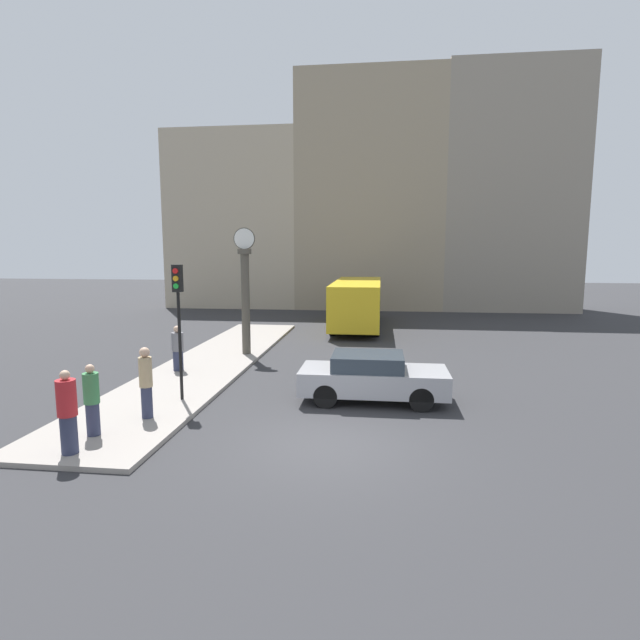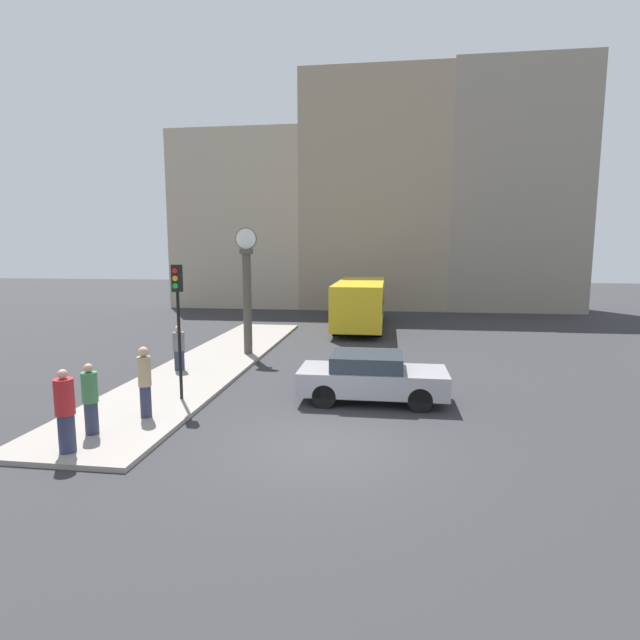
% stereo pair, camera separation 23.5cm
% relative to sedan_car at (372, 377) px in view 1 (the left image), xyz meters
% --- Properties ---
extents(ground_plane, '(120.00, 120.00, 0.00)m').
position_rel_sedan_car_xyz_m(ground_plane, '(-0.99, -3.45, -0.72)').
color(ground_plane, '#2D2D30').
extents(sidewalk_corner, '(3.27, 19.00, 0.12)m').
position_rel_sedan_car_xyz_m(sidewalk_corner, '(-6.28, 4.05, -0.66)').
color(sidewalk_corner, gray).
rests_on(sidewalk_corner, ground_plane).
extents(building_row, '(30.06, 5.00, 17.16)m').
position_rel_sedan_car_xyz_m(building_row, '(-0.14, 24.27, 7.26)').
color(building_row, '#B7A88E').
rests_on(building_row, ground_plane).
extents(sedan_car, '(4.24, 1.82, 1.40)m').
position_rel_sedan_car_xyz_m(sedan_car, '(0.00, 0.00, 0.00)').
color(sedan_car, '#9E9EA3').
rests_on(sedan_car, ground_plane).
extents(bus_distant, '(2.58, 9.27, 2.63)m').
position_rel_sedan_car_xyz_m(bus_distant, '(-1.10, 13.98, 0.79)').
color(bus_distant, gold).
rests_on(bus_distant, ground_plane).
extents(traffic_light_near, '(0.26, 0.24, 3.86)m').
position_rel_sedan_car_xyz_m(traffic_light_near, '(-5.43, -0.89, 2.15)').
color(traffic_light_near, black).
rests_on(traffic_light_near, sidewalk_corner).
extents(street_clock, '(0.88, 0.45, 5.15)m').
position_rel_sedan_car_xyz_m(street_clock, '(-5.28, 5.57, 1.89)').
color(street_clock, '#4C473D').
rests_on(street_clock, sidewalk_corner).
extents(pedestrian_green_hoodie, '(0.35, 0.35, 1.68)m').
position_rel_sedan_car_xyz_m(pedestrian_green_hoodie, '(-6.36, -3.81, 0.23)').
color(pedestrian_green_hoodie, '#2D334C').
rests_on(pedestrian_green_hoodie, sidewalk_corner).
extents(pedestrian_red_top, '(0.40, 0.40, 1.80)m').
position_rel_sedan_car_xyz_m(pedestrian_red_top, '(-6.26, -4.86, 0.29)').
color(pedestrian_red_top, '#2D334C').
rests_on(pedestrian_red_top, sidewalk_corner).
extents(pedestrian_grey_jacket, '(0.41, 0.41, 1.61)m').
position_rel_sedan_car_xyz_m(pedestrian_grey_jacket, '(-6.92, 2.45, 0.18)').
color(pedestrian_grey_jacket, '#2D334C').
rests_on(pedestrian_grey_jacket, sidewalk_corner).
extents(pedestrian_tan_coat, '(0.33, 0.33, 1.83)m').
position_rel_sedan_car_xyz_m(pedestrian_tan_coat, '(-5.68, -2.51, 0.34)').
color(pedestrian_tan_coat, '#2D334C').
rests_on(pedestrian_tan_coat, sidewalk_corner).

